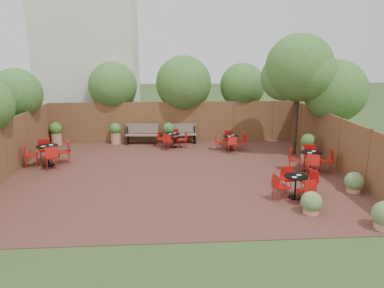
{
  "coord_description": "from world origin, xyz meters",
  "views": [
    {
      "loc": [
        -0.31,
        -12.63,
        4.31
      ],
      "look_at": [
        0.57,
        0.5,
        1.0
      ],
      "focal_mm": 34.03,
      "sensor_mm": 36.0,
      "label": 1
    }
  ],
  "objects": [
    {
      "name": "neighbour_building",
      "position": [
        -4.5,
        8.0,
        4.0
      ],
      "size": [
        5.0,
        4.0,
        8.0
      ],
      "primitive_type": "cube",
      "color": "beige",
      "rests_on": "ground"
    },
    {
      "name": "fence_left",
      "position": [
        -6.0,
        0.0,
        1.0
      ],
      "size": [
        0.08,
        10.0,
        2.0
      ],
      "primitive_type": "cube",
      "color": "brown",
      "rests_on": "ground"
    },
    {
      "name": "bistro_tables",
      "position": [
        0.81,
        0.98,
        0.45
      ],
      "size": [
        11.56,
        7.76,
        0.92
      ],
      "color": "black",
      "rests_on": "courtyard_paving"
    },
    {
      "name": "park_bench_left",
      "position": [
        -1.56,
        4.63,
        0.52
      ],
      "size": [
        1.61,
        0.66,
        0.97
      ],
      "rotation": [
        0.0,
        0.0,
        -0.1
      ],
      "color": "brown",
      "rests_on": "courtyard_paving"
    },
    {
      "name": "overhang_foliage",
      "position": [
        -0.88,
        3.07,
        2.73
      ],
      "size": [
        15.79,
        10.67,
        2.75
      ],
      "color": "#356821",
      "rests_on": "ground"
    },
    {
      "name": "ground",
      "position": [
        0.0,
        0.0,
        0.0
      ],
      "size": [
        80.0,
        80.0,
        0.0
      ],
      "primitive_type": "plane",
      "color": "#354F23",
      "rests_on": "ground"
    },
    {
      "name": "park_bench_right",
      "position": [
        0.29,
        4.63,
        0.51
      ],
      "size": [
        1.57,
        0.63,
        0.95
      ],
      "rotation": [
        0.0,
        0.0,
        0.09
      ],
      "color": "brown",
      "rests_on": "courtyard_paving"
    },
    {
      "name": "low_shrubs",
      "position": [
        4.79,
        -3.61,
        0.34
      ],
      "size": [
        2.55,
        3.09,
        0.72
      ],
      "color": "tan",
      "rests_on": "courtyard_paving"
    },
    {
      "name": "courtyard_paving",
      "position": [
        0.0,
        0.0,
        0.01
      ],
      "size": [
        12.0,
        10.0,
        0.02
      ],
      "primitive_type": "cube",
      "color": "#3C2018",
      "rests_on": "ground"
    },
    {
      "name": "fence_right",
      "position": [
        6.0,
        0.0,
        1.0
      ],
      "size": [
        0.08,
        10.0,
        2.0
      ],
      "primitive_type": "cube",
      "color": "brown",
      "rests_on": "ground"
    },
    {
      "name": "courtyard_tree",
      "position": [
        5.11,
        2.29,
        3.56
      ],
      "size": [
        2.89,
        2.81,
        5.09
      ],
      "rotation": [
        0.0,
        0.0,
        -0.29
      ],
      "color": "black",
      "rests_on": "courtyard_paving"
    },
    {
      "name": "fence_back",
      "position": [
        0.0,
        5.0,
        1.0
      ],
      "size": [
        12.0,
        0.08,
        2.0
      ],
      "primitive_type": "cube",
      "color": "brown",
      "rests_on": "ground"
    },
    {
      "name": "planters",
      "position": [
        -0.71,
        3.74,
        0.59
      ],
      "size": [
        11.61,
        3.93,
        1.1
      ],
      "color": "tan",
      "rests_on": "courtyard_paving"
    }
  ]
}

